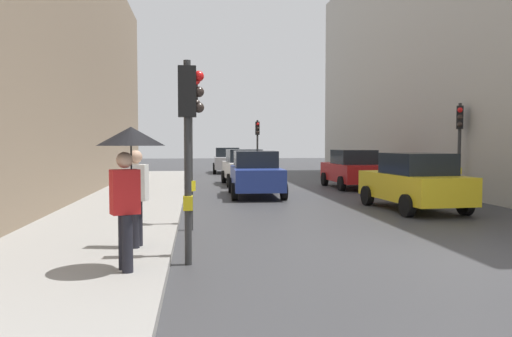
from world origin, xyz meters
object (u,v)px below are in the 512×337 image
at_px(pedestrian_with_umbrella, 129,158).
at_px(traffic_light_mid_street, 460,133).
at_px(traffic_light_near_right, 191,120).
at_px(car_blue_van, 256,174).
at_px(car_silver_hatchback, 227,160).
at_px(car_red_sedan, 352,169).
at_px(car_yellow_taxi, 414,182).
at_px(traffic_light_far_median, 257,137).
at_px(pedestrian_with_black_backpack, 134,192).
at_px(traffic_light_near_left, 189,124).
at_px(car_white_compact, 244,167).

bearing_deg(pedestrian_with_umbrella, traffic_light_mid_street, 42.15).
xyz_separation_m(traffic_light_near_right, car_blue_van, (2.42, 7.35, -1.72)).
distance_m(traffic_light_near_right, pedestrian_with_umbrella, 4.38).
bearing_deg(car_silver_hatchback, car_red_sedan, -68.41).
relative_size(car_yellow_taxi, pedestrian_with_umbrella, 2.02).
distance_m(traffic_light_far_median, car_yellow_taxi, 17.22).
bearing_deg(car_yellow_taxi, pedestrian_with_umbrella, -137.56).
bearing_deg(car_blue_van, car_silver_hatchback, 90.52).
bearing_deg(pedestrian_with_black_backpack, pedestrian_with_umbrella, -84.91).
bearing_deg(car_blue_van, traffic_light_mid_street, -15.82).
bearing_deg(car_yellow_taxi, traffic_light_near_left, -138.00).
relative_size(traffic_light_mid_street, pedestrian_with_black_backpack, 1.99).
bearing_deg(pedestrian_with_umbrella, car_yellow_taxi, 42.44).
height_order(car_yellow_taxi, car_red_sedan, same).
height_order(car_silver_hatchback, car_red_sedan, same).
bearing_deg(traffic_light_mid_street, traffic_light_near_right, -151.28).
height_order(traffic_light_mid_street, traffic_light_near_right, traffic_light_near_right).
height_order(traffic_light_near_right, car_silver_hatchback, traffic_light_near_right).
relative_size(car_blue_van, car_yellow_taxi, 0.98).
bearing_deg(car_red_sedan, pedestrian_with_umbrella, -119.18).
bearing_deg(traffic_light_mid_street, pedestrian_with_umbrella, -137.85).
distance_m(traffic_light_near_left, traffic_light_near_right, 3.35).
bearing_deg(traffic_light_near_right, car_silver_hatchback, 84.30).
bearing_deg(traffic_light_near_right, traffic_light_near_left, -89.91).
distance_m(traffic_light_near_right, car_red_sedan, 12.69).
xyz_separation_m(car_silver_hatchback, pedestrian_with_black_backpack, (-3.29, -25.36, 0.29)).
bearing_deg(pedestrian_with_umbrella, traffic_light_near_right, 78.49).
xyz_separation_m(traffic_light_near_left, car_red_sedan, (7.24, 13.63, -1.49)).
bearing_deg(pedestrian_with_black_backpack, car_white_compact, 77.08).
bearing_deg(car_yellow_taxi, car_red_sedan, 86.40).
height_order(traffic_light_near_right, car_yellow_taxi, traffic_light_near_right).
bearing_deg(car_white_compact, car_red_sedan, -27.78).
relative_size(car_blue_van, car_silver_hatchback, 1.00).
distance_m(traffic_light_near_left, car_silver_hatchback, 26.31).
bearing_deg(traffic_light_near_left, car_red_sedan, 62.02).
height_order(car_white_compact, pedestrian_with_black_backpack, pedestrian_with_black_backpack).
relative_size(traffic_light_far_median, pedestrian_with_umbrella, 1.66).
distance_m(traffic_light_near_right, car_white_compact, 13.14).
bearing_deg(car_blue_van, traffic_light_near_left, -102.72).
relative_size(traffic_light_near_left, car_yellow_taxi, 0.80).
height_order(traffic_light_mid_street, pedestrian_with_black_backpack, traffic_light_mid_street).
distance_m(traffic_light_near_left, car_yellow_taxi, 9.22).
relative_size(traffic_light_mid_street, car_red_sedan, 0.83).
relative_size(traffic_light_near_right, car_red_sedan, 0.89).
height_order(car_silver_hatchback, pedestrian_with_black_backpack, pedestrian_with_black_backpack).
bearing_deg(traffic_light_near_left, pedestrian_with_black_backpack, 141.22).
height_order(traffic_light_far_median, car_yellow_taxi, traffic_light_far_median).
distance_m(car_white_compact, car_yellow_taxi, 10.90).
bearing_deg(traffic_light_near_right, car_yellow_taxi, 22.10).
relative_size(traffic_light_near_right, car_white_compact, 0.88).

